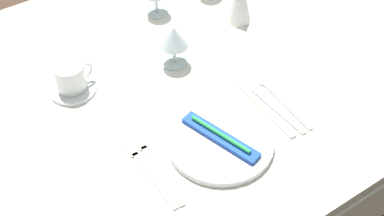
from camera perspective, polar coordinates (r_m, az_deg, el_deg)
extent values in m
cube|color=silver|center=(1.41, -3.21, 2.53)|extent=(1.80, 1.10, 0.04)
cube|color=silver|center=(1.87, -11.98, 9.87)|extent=(1.80, 0.01, 0.18)
cylinder|color=brown|center=(2.30, 8.65, 10.00)|extent=(0.07, 0.07, 0.70)
cylinder|color=white|center=(1.24, 3.07, -3.71)|extent=(0.26, 0.26, 0.02)
cube|color=blue|center=(1.23, 3.09, -3.26)|extent=(0.10, 0.21, 0.01)
cylinder|color=green|center=(1.22, 3.11, -2.93)|extent=(0.06, 0.17, 0.01)
cube|color=beige|center=(1.19, -3.30, -7.36)|extent=(0.02, 0.19, 0.00)
cube|color=beige|center=(1.25, -5.64, -3.90)|extent=(0.02, 0.04, 0.00)
cube|color=beige|center=(1.18, -4.15, -7.89)|extent=(0.02, 0.18, 0.00)
cube|color=beige|center=(1.24, -6.64, -4.63)|extent=(0.02, 0.04, 0.00)
cube|color=beige|center=(1.32, 8.61, -0.70)|extent=(0.02, 0.18, 0.00)
cube|color=beige|center=(1.37, 5.95, 1.92)|extent=(0.02, 0.06, 0.00)
cube|color=beige|center=(1.33, 9.42, -0.29)|extent=(0.02, 0.19, 0.00)
ellipsoid|color=beige|center=(1.38, 6.40, 2.31)|extent=(0.03, 0.04, 0.01)
cube|color=beige|center=(1.35, 10.42, 0.26)|extent=(0.02, 0.19, 0.00)
ellipsoid|color=beige|center=(1.40, 7.74, 2.96)|extent=(0.03, 0.04, 0.01)
cylinder|color=white|center=(1.40, -12.96, 2.10)|extent=(0.12, 0.12, 0.01)
cylinder|color=white|center=(1.37, -13.24, 3.35)|extent=(0.08, 0.08, 0.07)
torus|color=white|center=(1.38, -11.80, 4.10)|extent=(0.05, 0.01, 0.05)
cylinder|color=silver|center=(1.45, -1.92, 5.04)|extent=(0.07, 0.07, 0.01)
cylinder|color=silver|center=(1.43, -1.95, 6.00)|extent=(0.01, 0.01, 0.06)
cone|color=silver|center=(1.39, -2.01, 7.86)|extent=(0.08, 0.08, 0.06)
cylinder|color=silver|center=(1.63, -3.87, 10.44)|extent=(0.07, 0.07, 0.01)
cylinder|color=silver|center=(1.61, -3.93, 11.41)|extent=(0.01, 0.01, 0.06)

